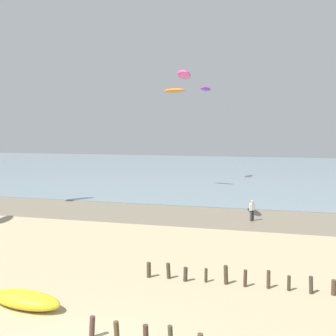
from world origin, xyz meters
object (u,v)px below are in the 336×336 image
object	(u,v)px
person_nearest_camera	(252,210)
kite_aloft_8	(184,75)
kite_aloft_5	(175,91)
kite_aloft_2	(206,89)
grounded_kite	(26,300)

from	to	relation	value
person_nearest_camera	kite_aloft_8	xyz separation A→B (m)	(-5.14, -2.43, 10.54)
person_nearest_camera	kite_aloft_5	bearing A→B (deg)	124.10
kite_aloft_8	kite_aloft_5	bearing A→B (deg)	-0.68
person_nearest_camera	kite_aloft_2	bearing A→B (deg)	107.97
kite_aloft_5	person_nearest_camera	bearing A→B (deg)	139.91
person_nearest_camera	grounded_kite	size ratio (longest dim) A/B	0.51
person_nearest_camera	kite_aloft_2	size ratio (longest dim) A/B	0.51
person_nearest_camera	grounded_kite	xyz separation A→B (m)	(-8.44, -18.16, -0.58)
kite_aloft_5	kite_aloft_8	xyz separation A→B (m)	(4.85, -17.18, -0.58)
grounded_kite	kite_aloft_2	size ratio (longest dim) A/B	1.00
person_nearest_camera	kite_aloft_5	world-z (taller)	kite_aloft_5
person_nearest_camera	kite_aloft_5	distance (m)	21.00
grounded_kite	kite_aloft_5	distance (m)	34.96
person_nearest_camera	grounded_kite	bearing A→B (deg)	-114.92
grounded_kite	kite_aloft_8	xyz separation A→B (m)	(3.30, 15.73, 11.12)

